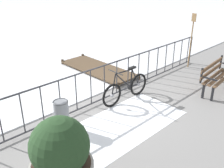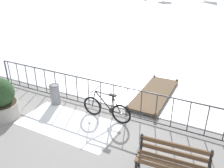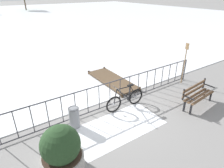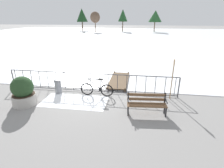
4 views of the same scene
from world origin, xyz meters
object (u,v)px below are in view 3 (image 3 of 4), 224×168
(park_bench, at_px, (197,94))
(trash_bin, at_px, (74,117))
(planter_with_shrub, at_px, (62,152))
(bicycle_near_railing, at_px, (125,100))
(oar_upright, at_px, (185,61))

(park_bench, relative_size, trash_bin, 2.24)
(park_bench, bearing_deg, planter_with_shrub, -179.84)
(bicycle_near_railing, bearing_deg, planter_with_shrub, -155.14)
(oar_upright, bearing_deg, bicycle_near_railing, -176.87)
(trash_bin, height_order, oar_upright, oar_upright)
(planter_with_shrub, bearing_deg, oar_upright, 13.58)
(bicycle_near_railing, xyz_separation_m, trash_bin, (-2.10, 0.04, 0.00))
(planter_with_shrub, height_order, trash_bin, planter_with_shrub)
(bicycle_near_railing, bearing_deg, park_bench, -30.01)
(bicycle_near_railing, height_order, planter_with_shrub, planter_with_shrub)
(oar_upright, bearing_deg, planter_with_shrub, -166.42)
(park_bench, bearing_deg, oar_upright, 53.03)
(park_bench, height_order, oar_upright, oar_upright)
(bicycle_near_railing, distance_m, planter_with_shrub, 3.40)
(trash_bin, xyz_separation_m, oar_upright, (5.75, 0.16, 0.76))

